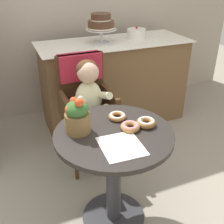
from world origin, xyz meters
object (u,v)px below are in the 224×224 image
wicker_chair (84,93)px  round_layer_cake (136,34)px  tiered_cake_stand (101,24)px  donut_front (130,126)px  flower_vase (77,116)px  seated_child (90,97)px  donut_side (117,116)px  cafe_table (114,160)px  donut_mid (146,122)px

wicker_chair → round_layer_cake: (0.77, 0.58, 0.31)m
round_layer_cake → tiered_cake_stand: bearing=-174.1°
donut_front → flower_vase: 0.32m
tiered_cake_stand → donut_front: bearing=-103.2°
flower_vase → round_layer_cake: round_layer_cake is taller
seated_child → donut_front: size_ratio=6.16×
wicker_chair → tiered_cake_stand: tiered_cake_stand is taller
seated_child → donut_side: 0.47m
wicker_chair → donut_front: (0.05, -0.77, 0.10)m
donut_front → donut_side: 0.15m
cafe_table → seated_child: size_ratio=0.99×
cafe_table → donut_front: 0.25m
donut_mid → cafe_table: bearing=178.4°
donut_front → seated_child: bearing=94.7°
wicker_chair → flower_vase: size_ratio=4.06×
donut_side → wicker_chair: bearing=92.8°
donut_side → seated_child: bearing=93.7°
round_layer_cake → seated_child: bearing=-136.2°
donut_front → donut_side: bearing=97.7°
cafe_table → seated_child: seated_child is taller
wicker_chair → donut_mid: bearing=-74.8°
cafe_table → donut_side: (0.08, 0.14, 0.23)m
seated_child → round_layer_cake: size_ratio=3.71×
flower_vase → round_layer_cake: (1.01, 1.25, 0.12)m
seated_child → wicker_chair: bearing=90.0°
donut_side → flower_vase: flower_vase is taller
cafe_table → donut_side: bearing=59.6°
seated_child → flower_vase: bearing=-115.2°
donut_side → tiered_cake_stand: size_ratio=0.38×
seated_child → donut_mid: seated_child is taller
cafe_table → donut_mid: (0.21, -0.01, 0.23)m
wicker_chair → donut_front: wicker_chair is taller
seated_child → donut_mid: size_ratio=6.01×
wicker_chair → round_layer_cake: bearing=40.5°
round_layer_cake → flower_vase: bearing=-128.8°
wicker_chair → seated_child: seated_child is taller
flower_vase → donut_front: bearing=-18.2°
wicker_chair → seated_child: 0.16m
wicker_chair → donut_side: bearing=-83.8°
tiered_cake_stand → round_layer_cake: size_ratio=1.53×
tiered_cake_stand → flower_vase: bearing=-116.4°
flower_vase → tiered_cake_stand: bearing=63.6°
seated_child → round_layer_cake: round_layer_cake is taller
cafe_table → flower_vase: flower_vase is taller
seated_child → donut_side: seated_child is taller
donut_front → round_layer_cake: bearing=62.2°
donut_front → round_layer_cake: (0.71, 1.35, 0.21)m
wicker_chair → round_layer_cake: round_layer_cake is taller
seated_child → tiered_cake_stand: 0.88m
cafe_table → tiered_cake_stand: 1.48m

